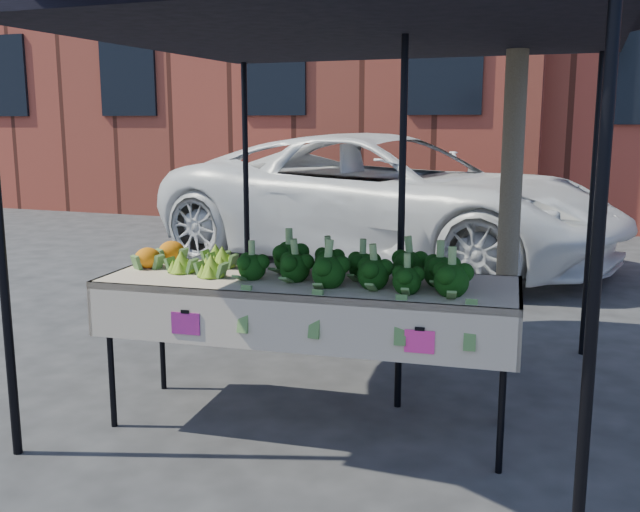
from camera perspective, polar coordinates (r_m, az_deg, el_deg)
The scene contains 9 objects.
ground at distance 4.55m, azimuth -3.73°, elevation -12.68°, with size 90.00×90.00×0.00m, color #262628.
table at distance 4.28m, azimuth -0.94°, elevation -7.72°, with size 2.46×1.02×0.90m.
canopy at distance 4.57m, azimuth 2.48°, elevation 5.25°, with size 3.16×3.16×2.74m, color black, non-canonical shape.
broccoli_heap at distance 4.07m, azimuth 2.78°, elevation -0.45°, with size 1.35×0.55×0.23m, color black.
romanesco_cluster at distance 4.45m, azimuth -8.79°, elevation 0.04°, with size 0.41×0.55×0.18m, color #80BA2A.
cauliflower_pair at distance 4.67m, azimuth -12.59°, elevation 0.29°, with size 0.21×0.41×0.16m, color orange.
vehicle at distance 9.28m, azimuth 5.56°, elevation 17.83°, with size 2.74×1.65×5.94m, color white.
street_tree at distance 5.45m, azimuth 15.42°, elevation 15.50°, with size 2.33×2.33×4.59m, color #1E4C14, non-canonical shape.
building_left at distance 17.39m, azimuth -2.87°, elevation 19.56°, with size 12.00×8.00×9.00m, color brown.
Camera 1 is at (1.71, -3.81, 1.80)m, focal length 40.33 mm.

